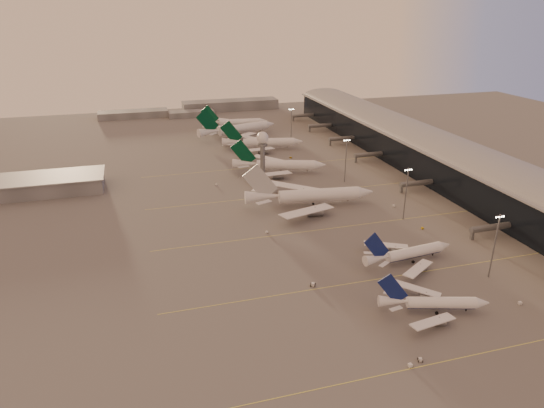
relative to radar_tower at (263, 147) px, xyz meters
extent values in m
plane|color=#5F5C5C|center=(-5.00, -120.00, -20.95)|extent=(700.00, 700.00, 0.00)
cube|color=#E5DF50|center=(25.00, -155.00, -20.94)|extent=(180.00, 0.25, 0.02)
cube|color=#E5DF50|center=(25.00, -110.00, -20.94)|extent=(180.00, 0.25, 0.02)
cube|color=#E5DF50|center=(25.00, -65.00, -20.94)|extent=(180.00, 0.25, 0.02)
cube|color=#E5DF50|center=(25.00, -20.00, -20.94)|extent=(180.00, 0.25, 0.02)
cube|color=#E5DF50|center=(25.00, 30.00, -20.94)|extent=(180.00, 0.25, 0.02)
cube|color=black|center=(103.00, -10.00, -11.95)|extent=(36.00, 360.00, 18.00)
cylinder|color=gray|center=(103.00, -10.00, -2.95)|extent=(10.08, 360.00, 10.08)
cube|color=gray|center=(103.00, -10.00, -2.75)|extent=(40.00, 362.00, 0.80)
cylinder|color=slate|center=(77.00, -92.00, -16.45)|extent=(22.00, 2.80, 2.80)
cube|color=slate|center=(67.00, -92.00, -18.75)|extent=(1.20, 1.20, 4.40)
cylinder|color=slate|center=(77.00, -34.00, -16.45)|extent=(22.00, 2.80, 2.80)
cube|color=slate|center=(67.00, -34.00, -18.75)|extent=(1.20, 1.20, 4.40)
cylinder|color=slate|center=(77.00, 22.00, -16.45)|extent=(22.00, 2.80, 2.80)
cube|color=slate|center=(67.00, 22.00, -18.75)|extent=(1.20, 1.20, 4.40)
cylinder|color=slate|center=(77.00, 64.00, -16.45)|extent=(22.00, 2.80, 2.80)
cube|color=slate|center=(67.00, 64.00, -18.75)|extent=(1.20, 1.20, 4.40)
cylinder|color=slate|center=(77.00, 106.00, -16.45)|extent=(22.00, 2.80, 2.80)
cube|color=slate|center=(67.00, 106.00, -18.75)|extent=(1.20, 1.20, 4.40)
cylinder|color=slate|center=(77.00, 146.00, -16.45)|extent=(22.00, 2.80, 2.80)
cube|color=slate|center=(67.00, 146.00, -18.75)|extent=(1.20, 1.20, 4.40)
cube|color=slate|center=(-125.00, 20.00, -16.95)|extent=(80.00, 25.00, 8.00)
cube|color=gray|center=(-125.00, 20.00, -12.75)|extent=(82.00, 27.00, 0.60)
cylinder|color=slate|center=(0.00, 0.00, -9.95)|extent=(2.60, 2.60, 22.00)
cylinder|color=slate|center=(0.00, 0.00, 1.55)|extent=(5.20, 5.20, 1.20)
sphere|color=white|center=(0.00, 0.00, 5.45)|extent=(6.40, 6.40, 6.40)
cylinder|color=slate|center=(0.00, 0.00, 9.15)|extent=(0.16, 0.16, 2.00)
cylinder|color=slate|center=(53.00, -120.00, -8.45)|extent=(0.56, 0.56, 25.00)
cube|color=slate|center=(53.00, -120.00, 3.55)|extent=(3.60, 0.25, 0.25)
sphere|color=#FFEABF|center=(51.50, -120.00, 3.15)|extent=(0.56, 0.56, 0.56)
sphere|color=#FFEABF|center=(52.50, -120.00, 3.15)|extent=(0.56, 0.56, 0.56)
sphere|color=#FFEABF|center=(53.50, -120.00, 3.15)|extent=(0.56, 0.56, 0.56)
sphere|color=#FFEABF|center=(54.50, -120.00, 3.15)|extent=(0.56, 0.56, 0.56)
cylinder|color=slate|center=(50.00, -65.00, -8.45)|extent=(0.56, 0.56, 25.00)
cube|color=slate|center=(50.00, -65.00, 3.55)|extent=(3.60, 0.25, 0.25)
sphere|color=#FFEABF|center=(48.50, -65.00, 3.15)|extent=(0.56, 0.56, 0.56)
sphere|color=#FFEABF|center=(49.50, -65.00, 3.15)|extent=(0.56, 0.56, 0.56)
sphere|color=#FFEABF|center=(50.50, -65.00, 3.15)|extent=(0.56, 0.56, 0.56)
sphere|color=#FFEABF|center=(51.50, -65.00, 3.15)|extent=(0.56, 0.56, 0.56)
cylinder|color=slate|center=(45.00, -10.00, -8.45)|extent=(0.56, 0.56, 25.00)
cube|color=slate|center=(45.00, -10.00, 3.55)|extent=(3.60, 0.25, 0.25)
sphere|color=#FFEABF|center=(43.50, -10.00, 3.15)|extent=(0.56, 0.56, 0.56)
sphere|color=#FFEABF|center=(44.50, -10.00, 3.15)|extent=(0.56, 0.56, 0.56)
sphere|color=#FFEABF|center=(45.50, -10.00, 3.15)|extent=(0.56, 0.56, 0.56)
sphere|color=#FFEABF|center=(46.50, -10.00, 3.15)|extent=(0.56, 0.56, 0.56)
cylinder|color=slate|center=(43.00, 80.00, -8.45)|extent=(0.56, 0.56, 25.00)
cube|color=slate|center=(43.00, 80.00, 3.55)|extent=(3.60, 0.25, 0.25)
sphere|color=#FFEABF|center=(41.50, 80.00, 3.15)|extent=(0.56, 0.56, 0.56)
sphere|color=#FFEABF|center=(42.50, 80.00, 3.15)|extent=(0.56, 0.56, 0.56)
sphere|color=#FFEABF|center=(43.50, 80.00, 3.15)|extent=(0.56, 0.56, 0.56)
sphere|color=#FFEABF|center=(44.50, 80.00, 3.15)|extent=(0.56, 0.56, 0.56)
cube|color=slate|center=(-65.00, 200.00, -17.95)|extent=(60.00, 18.00, 6.00)
cube|color=slate|center=(25.00, 210.00, -16.45)|extent=(90.00, 20.00, 9.00)
cube|color=slate|center=(-15.00, 190.00, -18.45)|extent=(40.00, 15.00, 5.00)
cylinder|color=white|center=(23.08, -134.12, -17.90)|extent=(22.12, 9.91, 3.74)
cylinder|color=navy|center=(23.08, -134.12, -18.74)|extent=(21.40, 8.78, 2.69)
cone|color=white|center=(35.64, -137.90, -17.90)|extent=(5.15, 4.81, 3.74)
cone|color=white|center=(8.14, -129.63, -17.43)|extent=(9.90, 6.24, 3.74)
cube|color=white|center=(15.26, -141.39, -18.55)|extent=(16.31, 6.72, 1.18)
cylinder|color=slate|center=(18.46, -140.07, -20.26)|extent=(4.77, 3.55, 2.43)
cube|color=slate|center=(18.46, -140.07, -19.21)|extent=(0.35, 0.32, 1.50)
cube|color=white|center=(20.56, -123.75, -18.55)|extent=(13.89, 13.80, 1.18)
cylinder|color=slate|center=(22.50, -126.61, -20.26)|extent=(4.77, 3.55, 2.43)
cube|color=slate|center=(22.50, -126.61, -19.21)|extent=(0.35, 0.32, 1.50)
cube|color=navy|center=(7.70, -129.50, -12.80)|extent=(9.93, 3.28, 11.15)
cube|color=white|center=(6.95, -133.72, -17.34)|extent=(4.46, 2.26, 0.25)
cube|color=white|center=(9.40, -125.57, -17.34)|extent=(4.21, 4.06, 0.25)
cylinder|color=black|center=(31.08, -136.52, -20.46)|extent=(0.49, 0.49, 0.98)
cylinder|color=black|center=(22.01, -131.54, -20.41)|extent=(1.18, 0.78, 1.08)
cylinder|color=black|center=(20.76, -135.69, -20.41)|extent=(1.18, 0.78, 1.08)
cylinder|color=white|center=(33.14, -101.55, -17.59)|extent=(24.44, 6.53, 4.11)
cylinder|color=navy|center=(33.14, -101.55, -18.52)|extent=(23.85, 5.34, 2.96)
cone|color=white|center=(47.48, -100.09, -17.59)|extent=(5.07, 4.56, 4.11)
cone|color=white|center=(16.09, -103.28, -17.08)|extent=(10.49, 5.11, 4.11)
cube|color=white|center=(28.26, -112.21, -18.31)|extent=(16.77, 13.08, 1.29)
cylinder|color=slate|center=(30.95, -109.53, -20.19)|extent=(4.92, 3.13, 2.67)
cube|color=slate|center=(30.95, -109.53, -19.03)|extent=(0.35, 0.30, 1.64)
cube|color=white|center=(26.22, -92.08, -18.31)|extent=(17.71, 10.35, 1.29)
cylinder|color=slate|center=(29.39, -94.16, -20.19)|extent=(4.92, 3.13, 2.67)
cube|color=slate|center=(29.39, -94.16, -19.03)|extent=(0.35, 0.30, 1.64)
cube|color=navy|center=(15.58, -103.33, -12.00)|extent=(11.27, 1.52, 12.25)
cube|color=white|center=(16.59, -107.92, -16.98)|extent=(4.90, 3.95, 0.27)
cube|color=white|center=(15.65, -98.62, -16.98)|extent=(4.99, 3.26, 0.27)
cylinder|color=black|center=(42.27, -100.62, -20.41)|extent=(0.54, 0.54, 1.08)
cylinder|color=black|center=(30.96, -99.38, -20.35)|extent=(1.24, 0.66, 1.19)
cylinder|color=black|center=(31.44, -104.11, -20.35)|extent=(1.24, 0.66, 1.19)
cylinder|color=white|center=(18.30, -38.18, -16.64)|extent=(40.24, 11.21, 6.22)
cylinder|color=white|center=(18.30, -38.18, -18.04)|extent=(39.23, 9.38, 4.47)
cone|color=white|center=(41.84, -41.19, -16.64)|extent=(8.43, 7.14, 6.22)
cone|color=white|center=(-9.70, -34.60, -15.86)|extent=(17.33, 8.28, 6.22)
cube|color=white|center=(6.57, -53.35, -17.73)|extent=(29.04, 16.28, 1.85)
cylinder|color=slate|center=(11.84, -50.09, -20.25)|extent=(8.15, 4.98, 4.04)
cube|color=slate|center=(11.84, -50.09, -18.81)|extent=(0.33, 0.29, 2.49)
cube|color=white|center=(10.77, -20.54, -17.73)|extent=(27.12, 21.89, 1.85)
cylinder|color=slate|center=(15.05, -25.03, -20.25)|extent=(8.15, 4.98, 4.04)
cube|color=slate|center=(15.05, -25.03, -18.81)|extent=(0.33, 0.29, 2.49)
cube|color=#B3B6BB|center=(-10.53, -34.49, -8.52)|extent=(17.13, 2.53, 18.45)
cube|color=white|center=(-11.01, -42.19, -15.71)|extent=(8.22, 5.20, 0.25)
cube|color=white|center=(-9.06, -26.92, -15.71)|extent=(8.02, 6.64, 0.25)
cylinder|color=black|center=(33.29, -40.10, -20.45)|extent=(0.50, 0.50, 1.00)
cylinder|color=black|center=(15.39, -35.58, -20.40)|extent=(1.16, 0.64, 1.10)
cylinder|color=black|center=(14.84, -39.96, -20.40)|extent=(1.16, 0.64, 1.10)
cylinder|color=white|center=(17.95, 14.77, -17.07)|extent=(34.17, 15.17, 5.49)
cylinder|color=white|center=(17.95, 14.77, -18.30)|extent=(33.07, 13.50, 3.95)
cone|color=white|center=(37.38, 8.85, -17.07)|extent=(7.90, 7.17, 5.49)
cone|color=white|center=(-5.17, 21.81, -16.38)|extent=(15.26, 9.41, 5.49)
cube|color=white|center=(5.75, 3.52, -18.03)|extent=(25.36, 10.36, 1.63)
cylinder|color=slate|center=(10.72, 5.54, -20.29)|extent=(7.34, 5.33, 3.57)
cube|color=slate|center=(10.72, 5.54, -18.99)|extent=(0.34, 0.31, 2.20)
cube|color=white|center=(14.09, 30.92, -18.03)|extent=(21.54, 21.51, 1.63)
cylinder|color=slate|center=(17.09, 26.46, -20.29)|extent=(7.34, 5.33, 3.57)
cube|color=slate|center=(17.09, 26.46, -18.99)|extent=(0.34, 0.31, 2.20)
cube|color=#02361F|center=(-5.85, 22.02, -9.83)|extent=(14.55, 4.72, 16.25)
cube|color=white|center=(-7.32, 15.58, -16.24)|extent=(6.90, 3.48, 0.24)
cube|color=white|center=(-3.48, 28.19, -16.24)|extent=(6.51, 6.30, 0.24)
cylinder|color=black|center=(30.32, 11.00, -20.48)|extent=(0.47, 0.47, 0.95)
cylinder|color=black|center=(15.93, 17.57, -20.43)|extent=(1.13, 0.76, 1.04)
cylinder|color=black|center=(14.71, 13.58, -20.43)|extent=(1.13, 0.76, 1.04)
cylinder|color=white|center=(22.05, 66.87, -17.03)|extent=(34.78, 12.65, 5.55)
cylinder|color=white|center=(22.05, 66.87, -18.28)|extent=(33.78, 10.99, 3.99)
cone|color=white|center=(42.11, 62.55, -17.03)|extent=(7.67, 6.82, 5.55)
cone|color=white|center=(-1.81, 72.00, -16.34)|extent=(15.26, 8.45, 5.55)
cube|color=white|center=(10.73, 54.51, -18.00)|extent=(25.59, 12.39, 1.64)
cylinder|color=slate|center=(15.56, 56.97, -20.28)|extent=(7.26, 4.92, 3.60)
cube|color=slate|center=(15.56, 56.97, -18.97)|extent=(0.33, 0.29, 2.22)
cube|color=white|center=(16.81, 82.79, -18.00)|extent=(22.81, 20.51, 1.64)
cylinder|color=slate|center=(20.20, 78.56, -20.28)|extent=(7.26, 4.92, 3.60)
cube|color=slate|center=(20.20, 78.56, -18.97)|extent=(0.33, 0.29, 2.22)
cube|color=#02361F|center=(-2.51, 72.15, -9.71)|extent=(14.99, 3.53, 16.41)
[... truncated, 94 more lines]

